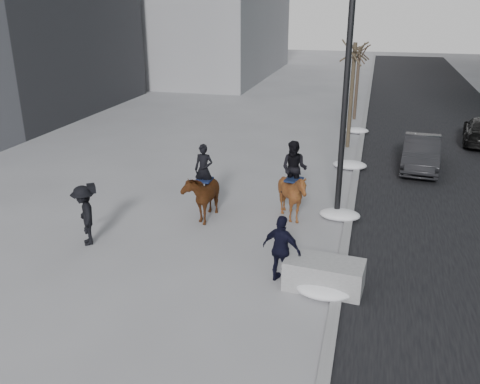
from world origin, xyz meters
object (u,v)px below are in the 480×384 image
(car_near, at_px, (421,153))
(mounted_right, at_px, (293,190))
(planter, at_px, (324,275))
(mounted_left, at_px, (203,191))

(car_near, height_order, mounted_right, mounted_right)
(planter, height_order, mounted_left, mounted_left)
(mounted_left, bearing_deg, mounted_right, 10.19)
(planter, height_order, car_near, car_near)
(planter, bearing_deg, car_near, 74.63)
(mounted_left, xyz_separation_m, mounted_right, (2.80, 0.50, 0.14))
(mounted_right, bearing_deg, mounted_left, -169.81)
(mounted_right, bearing_deg, car_near, 56.70)
(planter, xyz_separation_m, mounted_right, (-1.42, 3.88, 0.65))
(car_near, bearing_deg, mounted_left, -130.48)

